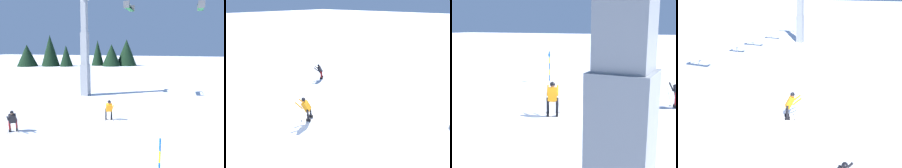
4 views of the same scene
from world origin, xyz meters
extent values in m
plane|color=white|center=(0.00, 0.00, 0.00)|extent=(260.00, 260.00, 0.00)
cube|color=white|center=(-0.14, 0.11, 0.01)|extent=(0.85, 1.57, 0.01)
cube|color=black|center=(-0.14, 0.11, 0.09)|extent=(0.22, 0.30, 0.16)
cylinder|color=black|center=(-0.14, 0.11, 0.52)|extent=(0.13, 0.13, 0.69)
cube|color=white|center=(-0.51, -0.08, 0.01)|extent=(0.85, 1.57, 0.01)
cube|color=black|center=(-0.51, -0.08, 0.09)|extent=(0.22, 0.30, 0.16)
cylinder|color=black|center=(-0.51, -0.08, 0.52)|extent=(0.13, 0.13, 0.69)
cube|color=orange|center=(-0.26, -0.12, 0.98)|extent=(0.61, 0.66, 0.69)
sphere|color=#997051|center=(-0.19, -0.25, 1.39)|extent=(0.23, 0.23, 0.23)
sphere|color=black|center=(-0.19, -0.25, 1.43)|extent=(0.25, 0.25, 0.25)
cylinder|color=orange|center=(0.11, -0.35, 1.09)|extent=(0.31, 0.50, 0.45)
cylinder|color=gray|center=(0.18, -0.38, 0.46)|extent=(0.33, 0.38, 1.20)
cylinder|color=black|center=(0.14, -0.20, 0.05)|extent=(0.07, 0.07, 0.01)
cylinder|color=orange|center=(-0.30, -0.56, 1.09)|extent=(0.31, 0.50, 0.45)
cylinder|color=gray|center=(-0.32, -0.62, 0.46)|extent=(0.12, 0.48, 1.20)
cylinder|color=black|center=(-0.43, -0.49, 0.05)|extent=(0.07, 0.07, 0.01)
cube|color=white|center=(-5.17, -3.91, 0.01)|extent=(1.12, 1.45, 0.01)
cube|color=black|center=(-5.17, -3.91, 0.09)|extent=(0.26, 0.29, 0.16)
cylinder|color=maroon|center=(-5.17, -3.91, 0.49)|extent=(0.13, 0.13, 0.63)
cube|color=white|center=(-5.49, -4.15, 0.01)|extent=(1.12, 1.45, 0.01)
cube|color=black|center=(-5.49, -4.15, 0.09)|extent=(0.26, 0.29, 0.16)
cylinder|color=maroon|center=(-5.49, -4.15, 0.49)|extent=(0.13, 0.13, 0.63)
cube|color=black|center=(-5.26, -4.13, 0.89)|extent=(0.62, 0.63, 0.64)
sphere|color=#997051|center=(-5.18, -4.23, 1.28)|extent=(0.21, 0.21, 0.21)
sphere|color=black|center=(-5.18, -4.23, 1.32)|extent=(0.23, 0.23, 0.23)
cylinder|color=black|center=(-4.88, -4.25, 1.01)|extent=(0.35, 0.43, 0.42)
cylinder|color=gray|center=(-4.82, -4.25, 0.43)|extent=(0.38, 0.31, 1.08)
cylinder|color=black|center=(-4.89, -4.08, 0.05)|extent=(0.07, 0.07, 0.01)
cylinder|color=black|center=(-5.25, -4.53, 1.01)|extent=(0.35, 0.43, 0.42)
cylinder|color=gray|center=(-5.26, -4.58, 0.43)|extent=(0.20, 0.44, 1.08)
cylinder|color=black|center=(-5.41, -4.47, 0.05)|extent=(0.07, 0.07, 0.01)
camera|label=1|loc=(4.74, -14.87, 5.24)|focal=35.63mm
camera|label=2|loc=(5.08, 7.03, 6.70)|focal=27.14mm
camera|label=3|loc=(-6.57, 11.27, 4.05)|focal=47.25mm
camera|label=4|loc=(-13.14, -5.60, 7.01)|focal=44.53mm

